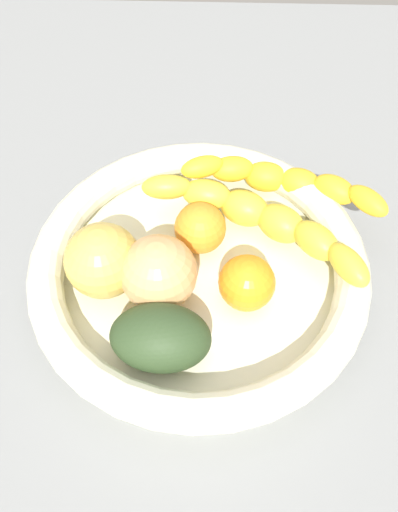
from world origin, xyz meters
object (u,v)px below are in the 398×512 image
object	(u,v)px
banana_draped_right	(259,218)
apple_yellow	(103,261)
orange_front	(200,228)
peach_blush	(159,273)
fruit_bowl	(199,269)
banana_draped_left	(282,180)
orange_mid_left	(247,283)
avocado_dark	(161,338)

from	to	relation	value
banana_draped_right	apple_yellow	size ratio (longest dim) A/B	3.11
orange_front	peach_blush	size ratio (longest dim) A/B	0.73
fruit_bowl	peach_blush	bearing A→B (deg)	125.12
fruit_bowl	banana_draped_right	distance (cm)	8.37
banana_draped_left	peach_blush	xyz separation A→B (cm)	(-13.22, 12.71, 0.53)
banana_draped_right	orange_mid_left	size ratio (longest dim) A/B	4.21
orange_mid_left	orange_front	bearing A→B (deg)	35.23
orange_front	orange_mid_left	xyz separation A→B (cm)	(-6.72, -4.74, 0.05)
banana_draped_right	avocado_dark	world-z (taller)	avocado_dark
orange_front	peach_blush	bearing A→B (deg)	149.93
avocado_dark	apple_yellow	size ratio (longest dim) A/B	1.22
orange_mid_left	avocado_dark	world-z (taller)	avocado_dark
orange_front	peach_blush	xyz separation A→B (cm)	(-6.48, 3.75, 1.02)
banana_draped_right	peach_blush	size ratio (longest dim) A/B	3.13
banana_draped_left	orange_front	xyz separation A→B (cm)	(-6.74, 8.96, -0.49)
orange_mid_left	banana_draped_left	bearing A→B (deg)	-17.38
avocado_dark	fruit_bowl	bearing A→B (deg)	-19.14
banana_draped_right	orange_front	world-z (taller)	same
orange_mid_left	peach_blush	world-z (taller)	peach_blush
banana_draped_right	peach_blush	distance (cm)	12.66
banana_draped_left	fruit_bowl	bearing A→B (deg)	139.79
orange_front	banana_draped_left	bearing A→B (deg)	-53.04
banana_draped_left	apple_yellow	bearing A→B (deg)	123.31
fruit_bowl	peach_blush	world-z (taller)	peach_blush
banana_draped_left	peach_blush	world-z (taller)	peach_blush
avocado_dark	peach_blush	world-z (taller)	peach_blush
orange_mid_left	avocado_dark	size ratio (longest dim) A/B	0.61
banana_draped_left	apple_yellow	distance (cm)	21.81
fruit_bowl	peach_blush	xyz separation A→B (cm)	(-2.66, 3.78, 3.01)
banana_draped_right	peach_blush	xyz separation A→B (cm)	(-7.78, 9.97, 0.64)
orange_mid_left	avocado_dark	bearing A→B (deg)	128.13
fruit_bowl	peach_blush	distance (cm)	5.52
fruit_bowl	avocado_dark	world-z (taller)	avocado_dark
banana_draped_right	orange_mid_left	world-z (taller)	orange_mid_left
fruit_bowl	apple_yellow	distance (cm)	9.88
orange_mid_left	peach_blush	size ratio (longest dim) A/B	0.74
apple_yellow	peach_blush	distance (cm)	5.65
orange_front	orange_mid_left	distance (cm)	8.22
banana_draped_left	orange_mid_left	xyz separation A→B (cm)	(-13.46, 4.21, -0.44)
banana_draped_left	orange_front	bearing A→B (deg)	126.96
avocado_dark	peach_blush	xyz separation A→B (cm)	(6.41, 0.63, 0.83)
orange_mid_left	apple_yellow	distance (cm)	14.12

